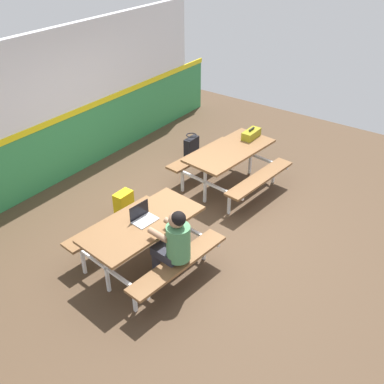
{
  "coord_description": "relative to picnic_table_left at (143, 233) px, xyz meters",
  "views": [
    {
      "loc": [
        -4.66,
        -3.4,
        4.23
      ],
      "look_at": [
        0.0,
        -0.03,
        0.55
      ],
      "focal_mm": 42.29,
      "sensor_mm": 36.0,
      "label": 1
    }
  ],
  "objects": [
    {
      "name": "ground_plane",
      "position": [
        1.22,
        0.11,
        -0.58
      ],
      "size": [
        10.0,
        10.0,
        0.02
      ],
      "primitive_type": "cube",
      "color": "#4C3826"
    },
    {
      "name": "accent_backdrop",
      "position": [
        1.22,
        2.78,
        0.67
      ],
      "size": [
        8.0,
        0.14,
        2.6
      ],
      "color": "#338C4C",
      "rests_on": "ground"
    },
    {
      "name": "picnic_table_left",
      "position": [
        0.0,
        0.0,
        0.0
      ],
      "size": [
        1.72,
        1.7,
        0.74
      ],
      "color": "brown",
      "rests_on": "ground"
    },
    {
      "name": "picnic_table_right",
      "position": [
        2.43,
        0.18,
        0.0
      ],
      "size": [
        1.72,
        1.7,
        0.74
      ],
      "color": "brown",
      "rests_on": "ground"
    },
    {
      "name": "student_nearer",
      "position": [
        -0.05,
        -0.55,
        0.13
      ],
      "size": [
        0.39,
        0.54,
        1.21
      ],
      "color": "#2D2D38",
      "rests_on": "ground"
    },
    {
      "name": "laptop_silver",
      "position": [
        0.05,
        0.03,
        0.21
      ],
      "size": [
        0.34,
        0.25,
        0.22
      ],
      "color": "silver",
      "rests_on": "picnic_table_left"
    },
    {
      "name": "toolbox_grey",
      "position": [
        3.03,
        0.11,
        0.24
      ],
      "size": [
        0.4,
        0.18,
        0.18
      ],
      "color": "olive",
      "rests_on": "picnic_table_right"
    },
    {
      "name": "backpack_dark",
      "position": [
        0.7,
        1.05,
        -0.36
      ],
      "size": [
        0.3,
        0.22,
        0.44
      ],
      "color": "yellow",
      "rests_on": "ground"
    },
    {
      "name": "tote_bag_bright",
      "position": [
        3.04,
        1.42,
        -0.38
      ],
      "size": [
        0.34,
        0.21,
        0.43
      ],
      "color": "black",
      "rests_on": "ground"
    }
  ]
}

